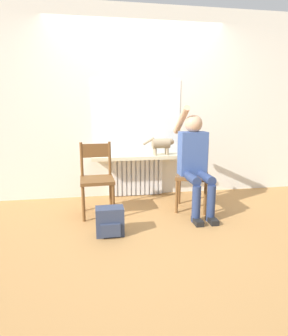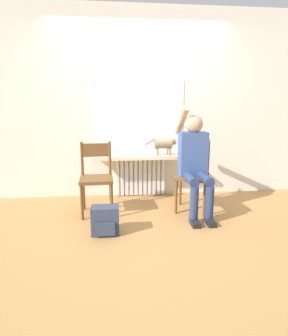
{
  "view_description": "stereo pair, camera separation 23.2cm",
  "coord_description": "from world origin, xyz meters",
  "views": [
    {
      "loc": [
        -0.6,
        -2.92,
        1.31
      ],
      "look_at": [
        0.0,
        0.58,
        0.54
      ],
      "focal_mm": 30.0,
      "sensor_mm": 36.0,
      "label": 1
    },
    {
      "loc": [
        -0.37,
        -2.95,
        1.31
      ],
      "look_at": [
        0.0,
        0.58,
        0.54
      ],
      "focal_mm": 30.0,
      "sensor_mm": 36.0,
      "label": 2
    }
  ],
  "objects": [
    {
      "name": "ground_plane",
      "position": [
        0.0,
        0.0,
        0.0
      ],
      "size": [
        12.0,
        12.0,
        0.0
      ],
      "primitive_type": "plane",
      "color": "#B27F47"
    },
    {
      "name": "cat",
      "position": [
        0.33,
        0.99,
        0.8
      ],
      "size": [
        0.46,
        0.14,
        0.26
      ],
      "color": "#9E896B",
      "rests_on": "windowsill"
    },
    {
      "name": "radiator",
      "position": [
        -0.0,
        1.15,
        0.29
      ],
      "size": [
        0.76,
        0.08,
        0.59
      ],
      "color": "white",
      "rests_on": "ground_plane"
    },
    {
      "name": "chair_left",
      "position": [
        -0.61,
        0.47,
        0.47
      ],
      "size": [
        0.42,
        0.42,
        0.89
      ],
      "rotation": [
        0.0,
        0.0,
        0.04
      ],
      "color": "brown",
      "rests_on": "ground_plane"
    },
    {
      "name": "person",
      "position": [
        0.61,
        0.36,
        0.69
      ],
      "size": [
        0.36,
        0.99,
        1.34
      ],
      "color": "navy",
      "rests_on": "ground_plane"
    },
    {
      "name": "chair_right",
      "position": [
        0.62,
        0.47,
        0.47
      ],
      "size": [
        0.52,
        0.52,
        0.89
      ],
      "rotation": [
        0.0,
        0.0,
        -0.38
      ],
      "color": "brown",
      "rests_on": "ground_plane"
    },
    {
      "name": "window_glass",
      "position": [
        0.0,
        1.2,
        1.17
      ],
      "size": [
        1.29,
        0.01,
        1.07
      ],
      "color": "white",
      "rests_on": "windowsill"
    },
    {
      "name": "wall_with_window",
      "position": [
        0.0,
        1.23,
        1.35
      ],
      "size": [
        7.0,
        0.06,
        2.7
      ],
      "color": "white",
      "rests_on": "ground_plane"
    },
    {
      "name": "backpack",
      "position": [
        -0.49,
        -0.16,
        0.15
      ],
      "size": [
        0.29,
        0.2,
        0.3
      ],
      "color": "#333D56",
      "rests_on": "ground_plane"
    },
    {
      "name": "windowsill",
      "position": [
        0.0,
        1.04,
        0.61
      ],
      "size": [
        1.35,
        0.32,
        0.05
      ],
      "color": "beige",
      "rests_on": "radiator"
    }
  ]
}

